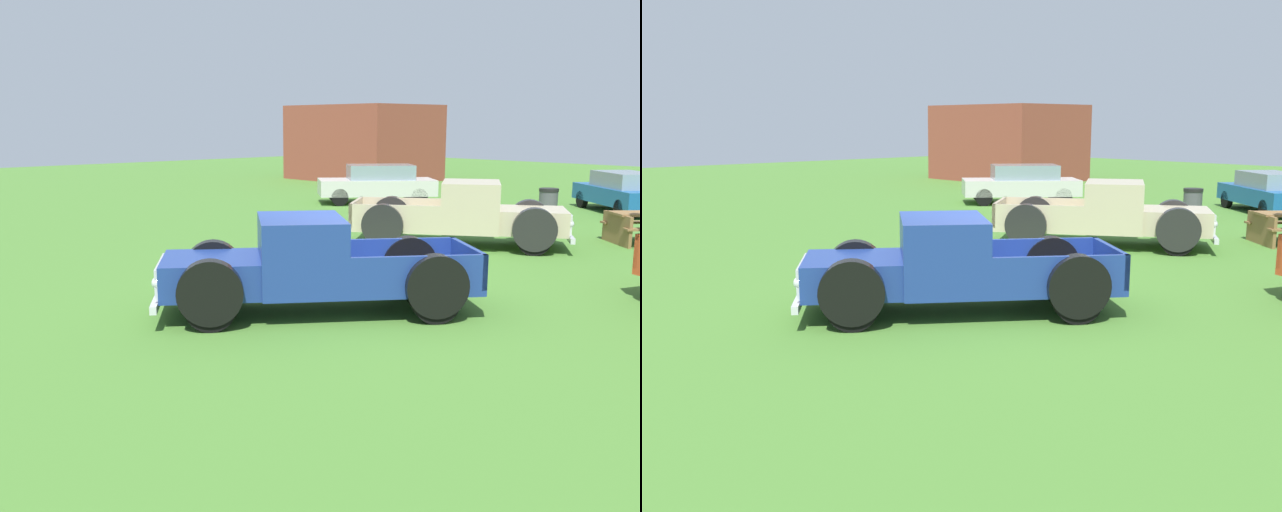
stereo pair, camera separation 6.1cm
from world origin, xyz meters
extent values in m
plane|color=#477A2D|center=(0.00, 0.00, 0.00)|extent=(80.00, 80.00, 0.00)
cube|color=navy|center=(-0.71, -2.11, 0.65)|extent=(2.08, 2.08, 0.54)
cube|color=silver|center=(-1.15, -2.73, 0.65)|extent=(1.14, 0.83, 0.46)
sphere|color=silver|center=(-0.65, -3.06, 0.67)|extent=(0.20, 0.20, 0.20)
sphere|color=silver|center=(-1.63, -2.37, 0.67)|extent=(0.20, 0.20, 0.20)
cube|color=navy|center=(0.09, -0.98, 0.94)|extent=(2.09, 2.00, 1.14)
cube|color=#8C9EA8|center=(-0.26, -1.47, 1.19)|extent=(1.19, 0.86, 0.50)
cube|color=navy|center=(1.06, 0.40, 0.43)|extent=(2.55, 2.65, 0.10)
cube|color=navy|center=(1.70, -0.06, 0.75)|extent=(1.26, 1.74, 0.54)
cube|color=navy|center=(0.41, 0.85, 0.75)|extent=(1.26, 1.74, 0.54)
cube|color=navy|center=(1.63, 1.21, 0.75)|extent=(1.40, 1.02, 0.54)
cylinder|color=black|center=(-0.03, -2.59, 0.38)|extent=(0.61, 0.74, 0.75)
cylinder|color=#B7B7BC|center=(-0.03, -2.59, 0.38)|extent=(0.37, 0.38, 0.30)
cylinder|color=black|center=(-0.03, -2.59, 0.57)|extent=(0.77, 0.93, 0.95)
cylinder|color=black|center=(-1.39, -1.63, 0.38)|extent=(0.61, 0.74, 0.75)
cylinder|color=#B7B7BC|center=(-1.40, -1.62, 0.38)|extent=(0.37, 0.38, 0.30)
cylinder|color=black|center=(-1.39, -1.63, 0.57)|extent=(0.77, 0.93, 0.95)
cylinder|color=black|center=(1.88, 0.12, 0.38)|extent=(0.61, 0.74, 0.75)
cylinder|color=#B7B7BC|center=(1.89, 0.11, 0.38)|extent=(0.37, 0.38, 0.30)
cylinder|color=black|center=(1.88, 0.12, 0.57)|extent=(0.77, 0.93, 0.95)
cylinder|color=black|center=(0.52, 1.08, 0.38)|extent=(0.61, 0.74, 0.75)
cylinder|color=#B7B7BC|center=(0.51, 1.08, 0.38)|extent=(0.37, 0.38, 0.30)
cylinder|color=black|center=(0.52, 1.08, 0.57)|extent=(0.77, 0.93, 0.95)
cube|color=silver|center=(-1.17, -2.76, 0.34)|extent=(1.53, 1.12, 0.12)
cube|color=#C6B793|center=(-0.52, 6.74, 0.67)|extent=(2.15, 2.15, 0.56)
cube|color=silver|center=(0.12, 7.19, 0.67)|extent=(0.85, 1.18, 0.47)
sphere|color=silver|center=(-0.25, 7.69, 0.70)|extent=(0.20, 0.20, 0.20)
sphere|color=silver|center=(0.46, 6.67, 0.70)|extent=(0.20, 0.20, 0.20)
cube|color=#C6B793|center=(-1.69, 5.92, 0.98)|extent=(2.07, 2.16, 1.18)
cube|color=#8C9EA8|center=(-1.18, 6.28, 1.24)|extent=(0.88, 1.23, 0.52)
cube|color=#C6B793|center=(-3.11, 4.92, 0.44)|extent=(2.74, 2.63, 0.10)
cube|color=#C6B793|center=(-3.58, 5.58, 0.77)|extent=(1.80, 1.30, 0.56)
cube|color=#C6B793|center=(-2.65, 4.25, 0.77)|extent=(1.80, 1.30, 0.56)
cube|color=#C6B793|center=(-3.96, 4.32, 0.77)|extent=(1.05, 1.45, 0.56)
cylinder|color=black|center=(-1.01, 7.44, 0.39)|extent=(0.77, 0.63, 0.78)
cylinder|color=#B7B7BC|center=(-1.02, 7.45, 0.39)|extent=(0.40, 0.38, 0.31)
cylinder|color=black|center=(-1.01, 7.44, 0.58)|extent=(0.97, 0.80, 0.98)
cylinder|color=black|center=(-0.03, 6.04, 0.39)|extent=(0.77, 0.63, 0.78)
cylinder|color=#B7B7BC|center=(-0.02, 6.03, 0.39)|extent=(0.40, 0.38, 0.31)
cylinder|color=black|center=(-0.03, 6.04, 0.58)|extent=(0.97, 0.80, 0.98)
cylinder|color=black|center=(-3.82, 5.47, 0.39)|extent=(0.77, 0.63, 0.78)
cylinder|color=#B7B7BC|center=(-3.82, 5.48, 0.39)|extent=(0.40, 0.38, 0.31)
cylinder|color=black|center=(-3.82, 5.47, 0.58)|extent=(0.97, 0.80, 0.98)
cylinder|color=black|center=(-2.83, 4.07, 0.39)|extent=(0.77, 0.63, 0.78)
cylinder|color=#B7B7BC|center=(-2.82, 4.06, 0.39)|extent=(0.40, 0.38, 0.31)
cylinder|color=black|center=(-2.83, 4.07, 0.58)|extent=(0.97, 0.80, 0.98)
cube|color=silver|center=(0.16, 7.22, 0.35)|extent=(1.16, 1.58, 0.12)
cube|color=silver|center=(-9.48, 10.95, 0.60)|extent=(3.97, 4.42, 0.58)
cube|color=#7F939E|center=(-9.40, 11.07, 1.15)|extent=(2.61, 2.77, 0.53)
cylinder|color=black|center=(-9.76, 9.34, 0.31)|extent=(0.53, 0.61, 0.62)
cylinder|color=black|center=(-10.98, 10.28, 0.31)|extent=(0.53, 0.61, 0.62)
cylinder|color=black|center=(-7.99, 11.62, 0.31)|extent=(0.53, 0.61, 0.62)
cylinder|color=black|center=(-9.21, 12.56, 0.31)|extent=(0.53, 0.61, 0.62)
cube|color=#195699|center=(-2.13, 15.00, 0.57)|extent=(4.18, 3.79, 0.55)
cube|color=#7F939E|center=(-2.02, 14.92, 1.09)|extent=(2.63, 2.49, 0.50)
cylinder|color=black|center=(-3.66, 15.28, 0.29)|extent=(0.57, 0.51, 0.59)
cylinder|color=black|center=(-2.75, 16.43, 0.29)|extent=(0.57, 0.51, 0.59)
cylinder|color=black|center=(-1.51, 13.58, 0.29)|extent=(0.57, 0.51, 0.59)
cube|color=olive|center=(0.59, 9.89, 0.45)|extent=(1.36, 1.57, 0.05)
cube|color=olive|center=(0.55, 8.89, 0.38)|extent=(1.13, 0.95, 0.75)
cylinder|color=#4C4C51|center=(-2.95, 11.75, 0.42)|extent=(0.56, 0.56, 0.85)
cylinder|color=black|center=(-2.95, 11.75, 0.90)|extent=(0.59, 0.59, 0.10)
cube|color=brown|center=(-17.40, 18.36, 1.91)|extent=(6.79, 5.13, 3.81)
camera|label=1|loc=(8.13, -7.90, 2.95)|focal=39.03mm
camera|label=2|loc=(8.17, -7.85, 2.95)|focal=39.03mm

